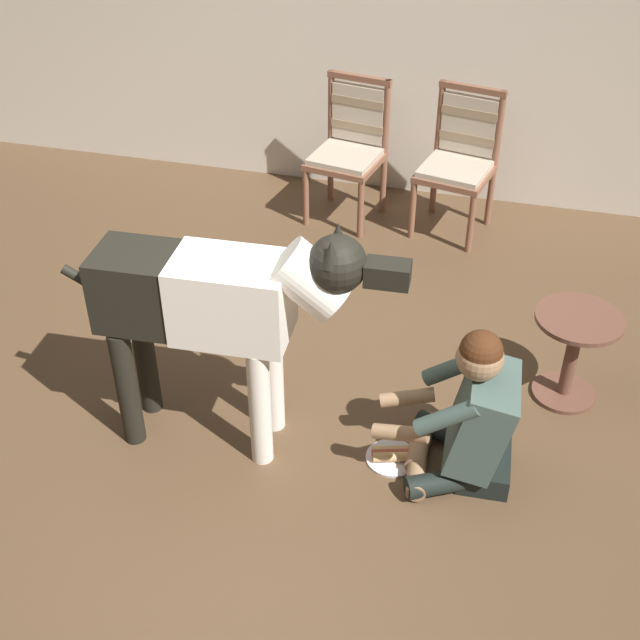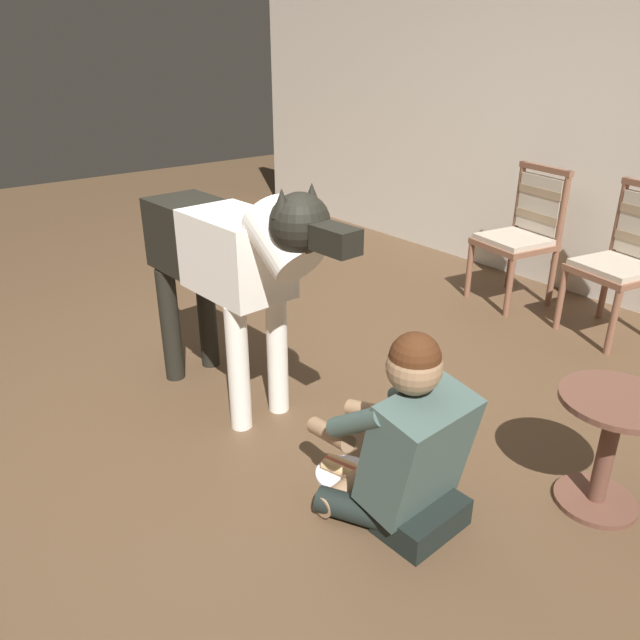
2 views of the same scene
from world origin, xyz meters
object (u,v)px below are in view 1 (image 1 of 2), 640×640
Objects in this scene: dining_chair_left_of_pair at (351,143)px; round_side_table at (573,349)px; person_sitting_on_floor at (470,418)px; hot_dog_on_plate at (392,455)px; dining_chair_right_of_pair at (461,155)px; large_dog at (220,304)px.

dining_chair_left_of_pair is 1.90× the size of round_side_table.
person_sitting_on_floor is 0.82m from round_side_table.
round_side_table is (1.56, -1.68, -0.23)m from dining_chair_left_of_pair.
hot_dog_on_plate is (-0.34, -0.02, -0.31)m from person_sitting_on_floor.
round_side_table reaches higher than hot_dog_on_plate.
round_side_table is at bearing 41.21° from hot_dog_on_plate.
round_side_table is (0.80, -1.68, -0.23)m from dining_chair_right_of_pair.
dining_chair_right_of_pair is (0.76, -0.00, 0.00)m from dining_chair_left_of_pair.
dining_chair_right_of_pair is 2.44m from hot_dog_on_plate.
person_sitting_on_floor is at bearing -81.68° from dining_chair_right_of_pair.
dining_chair_left_of_pair reaches higher than round_side_table.
large_dog reaches higher than round_side_table.
large_dog is (-0.06, -2.42, 0.27)m from dining_chair_left_of_pair.
dining_chair_left_of_pair is at bearing 107.71° from hot_dog_on_plate.
person_sitting_on_floor reaches higher than round_side_table.
dining_chair_right_of_pair reaches higher than round_side_table.
large_dog reaches higher than dining_chair_left_of_pair.
dining_chair_right_of_pair is 1.18× the size of person_sitting_on_floor.
dining_chair_left_of_pair is 1.18× the size of person_sitting_on_floor.
hot_dog_on_plate is at bearing 2.63° from large_dog.
dining_chair_right_of_pair is 2.40m from person_sitting_on_floor.
person_sitting_on_floor is at bearing -123.68° from round_side_table.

